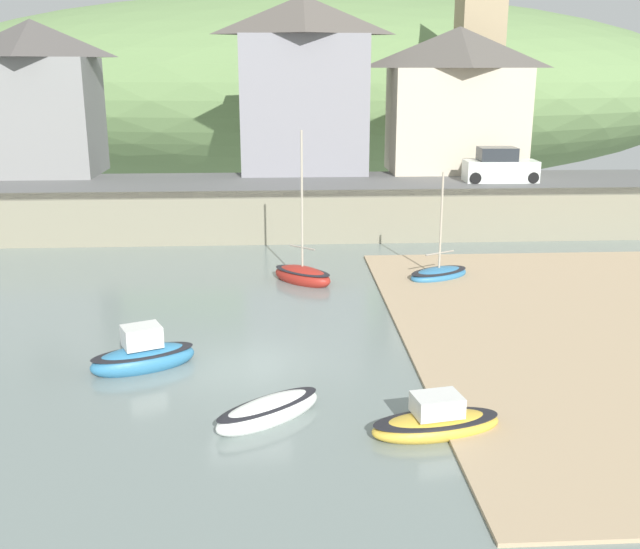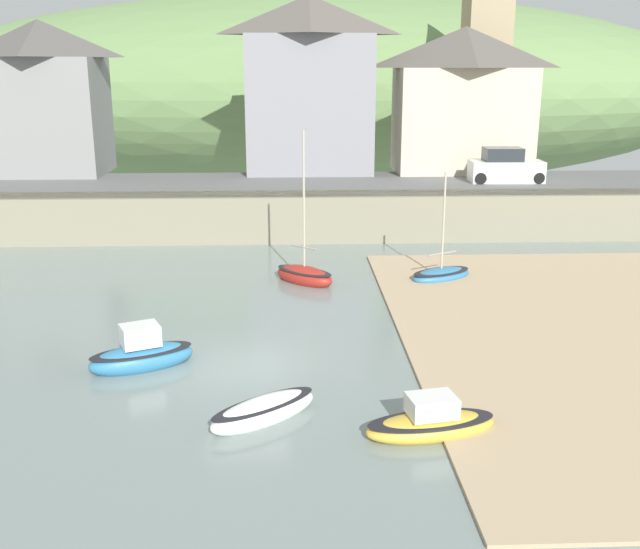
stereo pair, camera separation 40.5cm
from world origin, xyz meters
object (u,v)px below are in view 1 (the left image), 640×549
waterfront_building_right (457,99)px  parked_car_near_slipway (500,167)px  church_with_spire (479,43)px  sailboat_blue_trim (436,422)px  motorboat_with_cabin (439,274)px  waterfront_building_centre (304,85)px  dinghy_open_wooden (302,275)px  rowboat_small_beached (269,411)px  sailboat_far_left (143,356)px  waterfront_building_left (37,97)px

waterfront_building_right → parked_car_near_slipway: bearing=-70.6°
waterfront_building_right → church_with_spire: 5.72m
sailboat_blue_trim → motorboat_with_cabin: (2.98, 13.58, -0.05)m
waterfront_building_right → sailboat_blue_trim: bearing=-103.8°
waterfront_building_centre → dinghy_open_wooden: 17.82m
sailboat_blue_trim → parked_car_near_slipway: size_ratio=0.85×
rowboat_small_beached → sailboat_far_left: (-3.80, 3.62, 0.13)m
waterfront_building_centre → church_with_spire: church_with_spire is taller
parked_car_near_slipway → church_with_spire: bearing=87.0°
waterfront_building_right → parked_car_near_slipway: size_ratio=2.10×
sailboat_blue_trim → dinghy_open_wooden: 13.72m
sailboat_blue_trim → dinghy_open_wooden: (-2.85, 13.43, 0.03)m
church_with_spire → sailboat_blue_trim: (-9.51, -33.63, -9.96)m
sailboat_blue_trim → parked_car_near_slipway: bearing=60.1°
parked_car_near_slipway → sailboat_blue_trim: bearing=-108.0°
waterfront_building_right → sailboat_far_left: (-15.22, -25.08, -6.45)m
waterfront_building_right → motorboat_with_cabin: (-4.29, -16.05, -6.60)m
waterfront_building_centre → parked_car_near_slipway: bearing=-22.2°
waterfront_building_centre → waterfront_building_right: (9.45, -0.00, -0.87)m
sailboat_far_left → parked_car_near_slipway: parked_car_near_slipway is taller
waterfront_building_left → motorboat_with_cabin: bearing=-37.3°
waterfront_building_centre → church_with_spire: 12.61m
sailboat_blue_trim → sailboat_far_left: sailboat_far_left is taller
waterfront_building_left → rowboat_small_beached: waterfront_building_left is taller
sailboat_blue_trim → motorboat_with_cabin: motorboat_with_cabin is taller
waterfront_building_left → church_with_spire: church_with_spire is taller
waterfront_building_centre → rowboat_small_beached: bearing=-93.9°
church_with_spire → sailboat_blue_trim: bearing=-105.8°
parked_car_near_slipway → motorboat_with_cabin: bearing=-115.6°
waterfront_building_centre → sailboat_far_left: 26.76m
waterfront_building_left → dinghy_open_wooden: (15.23, -16.21, -6.68)m
waterfront_building_left → waterfront_building_right: waterfront_building_left is taller
sailboat_blue_trim → parked_car_near_slipway: parked_car_near_slipway is taller
waterfront_building_right → dinghy_open_wooden: waterfront_building_right is taller
dinghy_open_wooden → motorboat_with_cabin: 5.84m
waterfront_building_centre → waterfront_building_right: 9.49m
dinghy_open_wooden → sailboat_blue_trim: bearing=-36.0°
waterfront_building_right → motorboat_with_cabin: waterfront_building_right is taller
waterfront_building_centre → motorboat_with_cabin: bearing=-72.2°
rowboat_small_beached → waterfront_building_centre: bearing=49.1°
church_with_spire → motorboat_with_cabin: church_with_spire is taller
dinghy_open_wooden → motorboat_with_cabin: dinghy_open_wooden is taller
rowboat_small_beached → motorboat_with_cabin: 14.53m
sailboat_far_left → motorboat_with_cabin: size_ratio=0.71×
waterfront_building_right → rowboat_small_beached: size_ratio=2.81×
waterfront_building_right → rowboat_small_beached: 31.59m
waterfront_building_centre → rowboat_small_beached: size_ratio=3.37×
waterfront_building_right → motorboat_with_cabin: size_ratio=1.84×
waterfront_building_left → dinghy_open_wooden: 23.22m
sailboat_blue_trim → waterfront_building_right: bearing=65.7°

